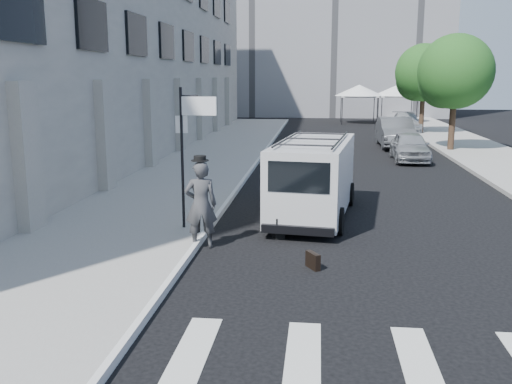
% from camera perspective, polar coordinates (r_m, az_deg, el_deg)
% --- Properties ---
extents(ground, '(120.00, 120.00, 0.00)m').
position_cam_1_polar(ground, '(11.24, 2.09, -8.87)').
color(ground, black).
rests_on(ground, ground).
extents(sidewalk_left, '(4.50, 48.00, 0.15)m').
position_cam_1_polar(sidewalk_left, '(27.24, -4.36, 3.40)').
color(sidewalk_left, gray).
rests_on(sidewalk_left, ground).
extents(sidewalk_right, '(4.00, 56.00, 0.15)m').
position_cam_1_polar(sidewalk_right, '(31.83, 21.31, 3.82)').
color(sidewalk_right, gray).
rests_on(sidewalk_right, ground).
extents(building_left, '(10.00, 44.00, 12.00)m').
position_cam_1_polar(building_left, '(31.10, -17.53, 14.87)').
color(building_left, gray).
rests_on(building_left, ground).
extents(sign_pole, '(1.03, 0.07, 3.50)m').
position_cam_1_polar(sign_pole, '(14.11, -6.53, 6.33)').
color(sign_pole, black).
rests_on(sign_pole, sidewalk_left).
extents(tree_near, '(3.80, 3.83, 6.03)m').
position_cam_1_polar(tree_near, '(31.39, 19.07, 11.03)').
color(tree_near, black).
rests_on(tree_near, ground).
extents(tree_far, '(3.80, 3.83, 6.03)m').
position_cam_1_polar(tree_far, '(40.23, 16.27, 11.17)').
color(tree_far, black).
rests_on(tree_far, ground).
extents(tent_left, '(4.00, 4.00, 3.20)m').
position_cam_1_polar(tent_left, '(48.63, 10.28, 9.94)').
color(tent_left, black).
rests_on(tent_left, ground).
extents(tent_right, '(4.00, 4.00, 3.20)m').
position_cam_1_polar(tent_right, '(49.44, 13.99, 9.81)').
color(tent_right, black).
rests_on(tent_right, ground).
extents(businessman, '(0.84, 0.65, 2.04)m').
position_cam_1_polar(businessman, '(13.11, -5.54, -1.29)').
color(businessman, '#3C3C3F').
rests_on(businessman, ground).
extents(briefcase, '(0.32, 0.44, 0.34)m').
position_cam_1_polar(briefcase, '(11.92, 5.71, -6.84)').
color(briefcase, black).
rests_on(briefcase, ground).
extents(suitcase, '(0.35, 0.43, 1.02)m').
position_cam_1_polar(suitcase, '(14.02, 2.24, -3.53)').
color(suitcase, black).
rests_on(suitcase, ground).
extents(cargo_van, '(2.54, 5.83, 2.14)m').
position_cam_1_polar(cargo_van, '(16.16, 5.83, 1.50)').
color(cargo_van, silver).
rests_on(cargo_van, ground).
extents(parked_car_a, '(1.69, 4.03, 1.36)m').
position_cam_1_polar(parked_car_a, '(27.65, 15.13, 4.42)').
color(parked_car_a, '#94979B').
rests_on(parked_car_a, ground).
extents(parked_car_b, '(1.76, 5.00, 1.65)m').
position_cam_1_polar(parked_car_b, '(32.88, 13.76, 5.81)').
color(parked_car_b, '#4D4F53').
rests_on(parked_car_b, ground).
extents(parked_car_c, '(2.28, 4.94, 1.40)m').
position_cam_1_polar(parked_car_c, '(41.63, 14.73, 6.73)').
color(parked_car_c, '#ADB1B6').
rests_on(parked_car_c, ground).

